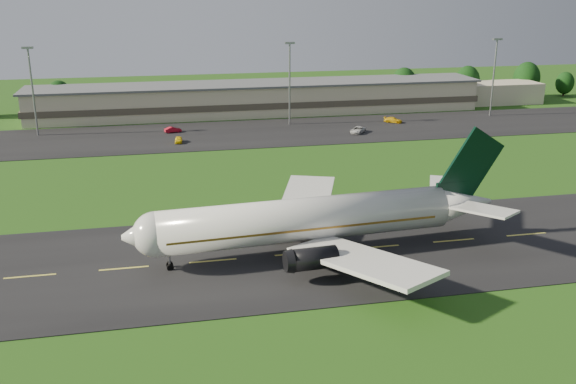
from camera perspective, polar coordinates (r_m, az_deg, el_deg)
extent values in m
plane|color=#1B4010|center=(86.89, 7.96, -4.92)|extent=(360.00, 360.00, 0.00)
cube|color=black|center=(86.87, 7.96, -4.89)|extent=(220.00, 30.00, 0.10)
cube|color=black|center=(153.44, -1.07, 5.35)|extent=(260.00, 30.00, 0.10)
cylinder|color=silver|center=(82.41, 1.56, -2.44)|extent=(38.29, 8.19, 5.60)
sphere|color=silver|center=(79.19, -11.71, -3.70)|extent=(5.60, 5.60, 5.60)
cone|color=silver|center=(79.11, -13.15, -3.83)|extent=(4.36, 5.64, 5.38)
cone|color=silver|center=(91.34, 15.17, -1.02)|extent=(9.36, 6.09, 5.49)
cube|color=brown|center=(82.40, 1.23, -2.71)|extent=(35.30, 8.03, 0.28)
cube|color=black|center=(78.96, -12.17, -3.37)|extent=(2.20, 3.13, 0.65)
cube|color=silver|center=(74.53, 6.67, -6.09)|extent=(15.07, 20.04, 2.20)
cube|color=silver|center=(93.79, 1.60, -0.85)|extent=(13.09, 20.23, 2.20)
cube|color=silver|center=(87.06, 16.87, -1.48)|extent=(7.89, 9.33, 0.91)
cube|color=silver|center=(95.15, 13.70, 0.43)|extent=(7.12, 9.39, 0.91)
cube|color=black|center=(90.04, 14.44, -0.02)|extent=(5.03, 0.89, 3.00)
cube|color=black|center=(90.28, 15.99, 2.34)|extent=(9.44, 1.10, 10.55)
cylinder|color=black|center=(75.65, 2.27, -5.93)|extent=(5.77, 3.08, 2.70)
cylinder|color=black|center=(89.89, -0.88, -1.96)|extent=(5.77, 3.08, 2.70)
cube|color=beige|center=(175.88, -2.57, 8.27)|extent=(120.00, 15.00, 8.00)
cube|color=#4C4438|center=(176.01, -2.56, 8.02)|extent=(121.00, 15.40, 1.60)
cube|color=#595B60|center=(175.23, -2.59, 9.61)|extent=(122.00, 16.00, 0.50)
cube|color=beige|center=(201.27, 17.62, 8.40)|extent=(28.00, 11.00, 6.00)
cylinder|color=gray|center=(159.17, -21.73, 8.20)|extent=(0.44, 0.44, 20.00)
cube|color=gray|center=(157.99, -22.16, 11.80)|extent=(2.40, 1.20, 0.50)
cylinder|color=gray|center=(160.32, 0.14, 9.52)|extent=(0.44, 0.44, 20.00)
cube|color=gray|center=(159.15, 0.14, 13.12)|extent=(2.40, 1.20, 0.50)
cylinder|color=gray|center=(179.90, 17.80, 9.60)|extent=(0.44, 0.44, 20.00)
cube|color=gray|center=(178.86, 18.11, 12.79)|extent=(2.40, 1.20, 0.50)
cylinder|color=black|center=(184.59, -19.54, 6.92)|extent=(0.56, 0.56, 2.92)
ellipsoid|color=black|center=(184.00, -19.66, 8.01)|extent=(6.81, 6.81, 8.51)
cylinder|color=black|center=(183.61, -14.89, 7.24)|extent=(0.56, 0.56, 2.54)
ellipsoid|color=black|center=(183.09, -14.97, 8.19)|extent=(5.94, 5.94, 7.42)
cylinder|color=black|center=(196.54, 10.18, 8.33)|extent=(0.56, 0.56, 3.24)
ellipsoid|color=black|center=(195.93, 10.25, 9.47)|extent=(7.56, 7.56, 9.45)
cylinder|color=black|center=(206.67, 15.56, 8.42)|extent=(0.56, 0.56, 3.18)
ellipsoid|color=black|center=(206.10, 15.65, 9.48)|extent=(7.43, 7.43, 9.29)
cylinder|color=black|center=(215.01, 20.32, 8.35)|extent=(0.56, 0.56, 3.45)
ellipsoid|color=black|center=(214.43, 20.44, 9.46)|extent=(8.05, 8.05, 10.06)
cylinder|color=black|center=(222.21, 23.30, 8.14)|extent=(0.56, 0.56, 2.39)
ellipsoid|color=black|center=(221.80, 23.39, 8.89)|extent=(5.58, 5.58, 6.98)
imported|color=yellow|center=(144.66, -9.71, 4.61)|extent=(1.84, 3.99, 1.33)
imported|color=maroon|center=(155.10, -10.20, 5.47)|extent=(4.18, 2.34, 1.31)
imported|color=silver|center=(153.00, 6.22, 5.51)|extent=(5.16, 5.63, 1.46)
imported|color=#E2AC0D|center=(166.00, 9.32, 6.34)|extent=(4.87, 4.25, 1.35)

